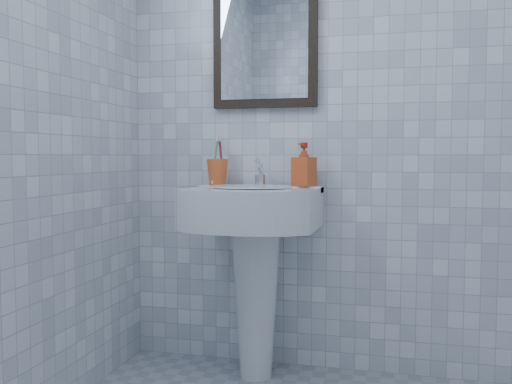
# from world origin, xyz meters

# --- Properties ---
(wall_back) EXTENTS (2.20, 0.02, 2.50)m
(wall_back) POSITION_xyz_m (0.00, 1.20, 1.25)
(wall_back) COLOR white
(wall_back) RESTS_ON ground
(washbasin) EXTENTS (0.57, 0.42, 0.88)m
(washbasin) POSITION_xyz_m (-0.43, 0.99, 0.59)
(washbasin) COLOR white
(washbasin) RESTS_ON ground
(faucet) EXTENTS (0.05, 0.11, 0.12)m
(faucet) POSITION_xyz_m (-0.43, 1.09, 0.92)
(faucet) COLOR silver
(faucet) RESTS_ON washbasin
(toothbrush_cup) EXTENTS (0.11, 0.11, 0.12)m
(toothbrush_cup) POSITION_xyz_m (-0.64, 1.09, 0.94)
(toothbrush_cup) COLOR #E35A26
(toothbrush_cup) RESTS_ON washbasin
(soap_dispenser) EXTENTS (0.11, 0.12, 0.20)m
(soap_dispenser) POSITION_xyz_m (-0.23, 1.10, 0.97)
(soap_dispenser) COLOR red
(soap_dispenser) RESTS_ON washbasin
(wall_mirror) EXTENTS (0.50, 0.04, 0.62)m
(wall_mirror) POSITION_xyz_m (-0.43, 1.18, 1.55)
(wall_mirror) COLOR black
(wall_mirror) RESTS_ON wall_back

